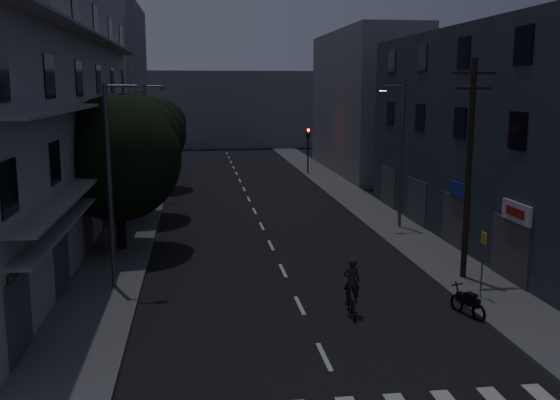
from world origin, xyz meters
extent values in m
plane|color=black|center=(0.00, 25.00, 0.00)|extent=(160.00, 160.00, 0.00)
cube|color=#565659|center=(-7.50, 25.00, 0.07)|extent=(3.00, 90.00, 0.15)
cube|color=#565659|center=(7.50, 25.00, 0.07)|extent=(3.00, 90.00, 0.15)
cube|color=beige|center=(0.00, 2.00, 0.01)|extent=(0.15, 2.00, 0.01)
cube|color=beige|center=(0.00, 6.50, 0.01)|extent=(0.15, 2.00, 0.01)
cube|color=beige|center=(0.00, 11.00, 0.01)|extent=(0.15, 2.00, 0.01)
cube|color=beige|center=(0.00, 15.50, 0.01)|extent=(0.15, 2.00, 0.01)
cube|color=beige|center=(0.00, 20.00, 0.01)|extent=(0.15, 2.00, 0.01)
cube|color=beige|center=(0.00, 24.50, 0.01)|extent=(0.15, 2.00, 0.01)
cube|color=beige|center=(0.00, 29.00, 0.01)|extent=(0.15, 2.00, 0.01)
cube|color=beige|center=(0.00, 33.50, 0.01)|extent=(0.15, 2.00, 0.01)
cube|color=beige|center=(0.00, 38.00, 0.01)|extent=(0.15, 2.00, 0.01)
cube|color=beige|center=(0.00, 42.50, 0.01)|extent=(0.15, 2.00, 0.01)
cube|color=beige|center=(0.00, 47.00, 0.01)|extent=(0.15, 2.00, 0.01)
cube|color=beige|center=(0.00, 51.50, 0.01)|extent=(0.15, 2.00, 0.01)
cube|color=beige|center=(0.00, 56.00, 0.01)|extent=(0.15, 2.00, 0.01)
cube|color=beige|center=(0.00, 60.50, 0.01)|extent=(0.15, 2.00, 0.01)
cube|color=#9F9F9B|center=(-12.00, 18.00, 7.00)|extent=(6.00, 36.00, 14.00)
cube|color=black|center=(-8.98, 3.00, 2.00)|extent=(0.06, 1.60, 1.60)
cube|color=black|center=(-8.98, 9.00, 2.00)|extent=(0.06, 1.60, 1.60)
cube|color=black|center=(-8.98, 15.00, 2.00)|extent=(0.06, 1.60, 1.60)
cube|color=black|center=(-8.98, 21.00, 2.00)|extent=(0.06, 1.60, 1.60)
cube|color=black|center=(-8.98, 27.00, 2.00)|extent=(0.06, 1.60, 1.60)
cube|color=black|center=(-8.98, 33.00, 2.00)|extent=(0.06, 1.60, 1.60)
cube|color=black|center=(-8.98, 3.00, 5.20)|extent=(0.06, 1.60, 1.60)
cube|color=black|center=(-8.98, 9.00, 5.20)|extent=(0.06, 1.60, 1.60)
cube|color=black|center=(-8.98, 15.00, 5.20)|extent=(0.06, 1.60, 1.60)
cube|color=black|center=(-8.98, 21.00, 5.20)|extent=(0.06, 1.60, 1.60)
cube|color=black|center=(-8.98, 27.00, 5.20)|extent=(0.06, 1.60, 1.60)
cube|color=black|center=(-8.98, 33.00, 5.20)|extent=(0.06, 1.60, 1.60)
cube|color=black|center=(-8.98, 3.00, 8.40)|extent=(0.06, 1.60, 1.60)
cube|color=black|center=(-8.98, 9.00, 8.40)|extent=(0.06, 1.60, 1.60)
cube|color=black|center=(-8.98, 15.00, 8.40)|extent=(0.06, 1.60, 1.60)
cube|color=black|center=(-8.98, 21.00, 8.40)|extent=(0.06, 1.60, 1.60)
cube|color=black|center=(-8.98, 27.00, 8.40)|extent=(0.06, 1.60, 1.60)
cube|color=black|center=(-8.98, 33.00, 8.40)|extent=(0.06, 1.60, 1.60)
cube|color=black|center=(-8.98, 15.00, 11.60)|extent=(0.06, 1.60, 1.60)
cube|color=black|center=(-8.98, 21.00, 11.60)|extent=(0.06, 1.60, 1.60)
cube|color=black|center=(-8.98, 27.00, 11.60)|extent=(0.06, 1.60, 1.60)
cube|color=black|center=(-8.98, 33.00, 11.60)|extent=(0.06, 1.60, 1.60)
cube|color=gray|center=(-8.50, 18.00, 4.00)|extent=(1.00, 32.40, 0.12)
cube|color=gray|center=(-8.50, 18.00, 7.20)|extent=(1.00, 32.40, 0.12)
cube|color=gray|center=(-8.50, 18.00, 10.40)|extent=(1.00, 32.40, 0.12)
cube|color=gray|center=(-8.60, 18.00, 3.10)|extent=(0.80, 32.40, 0.12)
cube|color=#424247|center=(-8.97, 3.00, 1.40)|extent=(0.06, 2.40, 2.40)
cube|color=#424247|center=(-8.97, 9.00, 1.40)|extent=(0.06, 2.40, 2.40)
cube|color=#424247|center=(-8.97, 15.00, 1.40)|extent=(0.06, 2.40, 2.40)
cube|color=#424247|center=(-8.97, 21.00, 1.40)|extent=(0.06, 2.40, 2.40)
cube|color=#424247|center=(-8.97, 27.00, 1.40)|extent=(0.06, 2.40, 2.40)
cube|color=#424247|center=(-8.97, 33.00, 1.40)|extent=(0.06, 2.40, 2.40)
cube|color=#2B313A|center=(12.00, 14.00, 5.50)|extent=(6.00, 28.00, 11.00)
cube|color=black|center=(8.98, 8.00, 6.30)|extent=(0.06, 1.40, 1.50)
cube|color=black|center=(8.98, 13.50, 6.30)|extent=(0.06, 1.40, 1.50)
cube|color=black|center=(8.98, 19.00, 6.30)|extent=(0.06, 1.40, 1.50)
cube|color=black|center=(8.98, 24.50, 6.30)|extent=(0.06, 1.40, 1.50)
cube|color=black|center=(8.98, 8.00, 9.60)|extent=(0.06, 1.40, 1.50)
cube|color=black|center=(8.98, 13.50, 9.60)|extent=(0.06, 1.40, 1.50)
cube|color=black|center=(8.98, 19.00, 9.60)|extent=(0.06, 1.40, 1.50)
cube|color=black|center=(8.98, 24.50, 9.60)|extent=(0.06, 1.40, 1.50)
cube|color=#424247|center=(8.97, 8.00, 1.40)|extent=(0.06, 3.00, 2.60)
cube|color=#424247|center=(8.97, 13.50, 1.40)|extent=(0.06, 3.00, 2.60)
cube|color=#424247|center=(8.97, 19.00, 1.40)|extent=(0.06, 3.00, 2.60)
cube|color=#424247|center=(8.97, 24.50, 1.40)|extent=(0.06, 3.00, 2.60)
cube|color=silver|center=(8.90, 7.50, 3.10)|extent=(0.12, 2.20, 0.80)
cube|color=#B21414|center=(8.82, 7.50, 3.10)|extent=(0.02, 1.40, 0.36)
cube|color=navy|center=(8.90, 13.00, 3.10)|extent=(0.12, 2.00, 0.70)
cube|color=slate|center=(-12.00, 48.00, 8.00)|extent=(6.00, 20.00, 16.00)
cube|color=slate|center=(12.00, 42.00, 6.50)|extent=(6.00, 20.00, 13.00)
cube|color=slate|center=(0.00, 70.00, 5.00)|extent=(24.00, 8.00, 10.00)
cylinder|color=black|center=(-7.43, 15.36, 2.18)|extent=(0.44, 0.44, 4.06)
sphere|color=black|center=(-7.43, 15.36, 4.62)|extent=(6.09, 6.09, 6.09)
sphere|color=black|center=(-6.52, 16.12, 5.38)|extent=(4.27, 4.27, 4.27)
sphere|color=black|center=(-8.20, 14.75, 5.08)|extent=(3.96, 3.96, 3.96)
cylinder|color=black|center=(-7.62, 22.93, 2.18)|extent=(0.44, 0.44, 4.05)
sphere|color=black|center=(-7.62, 22.93, 4.61)|extent=(6.10, 6.10, 6.10)
sphere|color=black|center=(-6.70, 23.69, 5.37)|extent=(4.27, 4.27, 4.27)
sphere|color=black|center=(-8.38, 22.32, 5.06)|extent=(3.96, 3.96, 3.96)
cylinder|color=black|center=(-7.30, 34.23, 2.08)|extent=(0.44, 0.44, 3.86)
sphere|color=black|center=(-7.30, 34.23, 4.40)|extent=(5.77, 5.77, 5.77)
sphere|color=black|center=(-6.44, 34.95, 5.12)|extent=(4.04, 4.04, 4.04)
sphere|color=black|center=(-8.02, 33.65, 4.83)|extent=(3.75, 3.75, 3.75)
cylinder|color=black|center=(6.44, 40.62, 1.75)|extent=(0.12, 0.12, 3.20)
cube|color=black|center=(6.44, 40.62, 3.80)|extent=(0.28, 0.22, 0.90)
sphere|color=#FF0C05|center=(6.44, 40.47, 4.13)|extent=(0.22, 0.22, 0.22)
sphere|color=#3F330C|center=(6.44, 40.47, 3.83)|extent=(0.22, 0.22, 0.22)
sphere|color=black|center=(6.44, 40.47, 3.53)|extent=(0.22, 0.22, 0.22)
cylinder|color=black|center=(-6.34, 39.86, 1.75)|extent=(0.12, 0.12, 3.20)
cube|color=black|center=(-6.34, 39.86, 3.80)|extent=(0.28, 0.22, 0.90)
sphere|color=#FF0C05|center=(-6.34, 39.71, 4.13)|extent=(0.22, 0.22, 0.22)
sphere|color=#3F330C|center=(-6.34, 39.71, 3.83)|extent=(0.22, 0.22, 0.22)
sphere|color=black|center=(-6.34, 39.71, 3.53)|extent=(0.22, 0.22, 0.22)
cylinder|color=#57585E|center=(-7.05, 9.28, 4.15)|extent=(0.18, 0.18, 8.00)
cylinder|color=#57585E|center=(-6.45, 9.28, 8.05)|extent=(1.20, 0.10, 0.10)
cube|color=#57585E|center=(-5.85, 9.28, 7.90)|extent=(0.45, 0.25, 0.18)
cube|color=#4C4C4C|center=(-5.85, 9.28, 7.80)|extent=(0.35, 0.18, 0.04)
cylinder|color=#54565B|center=(7.70, 18.19, 4.15)|extent=(0.18, 0.18, 8.00)
cylinder|color=#54565B|center=(7.10, 18.19, 8.05)|extent=(1.20, 0.10, 0.10)
cube|color=#54565B|center=(6.50, 18.19, 7.90)|extent=(0.45, 0.25, 0.18)
cube|color=#FFD88C|center=(6.50, 18.19, 7.80)|extent=(0.35, 0.18, 0.04)
cylinder|color=slate|center=(-7.15, 29.68, 4.15)|extent=(0.18, 0.18, 8.00)
cylinder|color=slate|center=(-6.55, 29.68, 8.05)|extent=(1.20, 0.10, 0.10)
cube|color=slate|center=(-5.95, 29.68, 7.90)|extent=(0.45, 0.25, 0.18)
cube|color=#4C4C4C|center=(-5.95, 29.68, 7.80)|extent=(0.35, 0.18, 0.04)
cylinder|color=black|center=(7.32, 8.65, 4.65)|extent=(0.24, 0.24, 9.00)
cube|color=black|center=(7.32, 8.65, 8.55)|extent=(1.80, 0.10, 0.10)
cube|color=black|center=(7.32, 8.65, 7.95)|extent=(1.50, 0.10, 0.10)
cylinder|color=#595B60|center=(6.89, 6.10, 1.40)|extent=(0.06, 0.06, 2.50)
cube|color=yellow|center=(6.89, 6.10, 2.45)|extent=(0.05, 0.35, 0.45)
torus|color=black|center=(5.92, 4.17, 0.28)|extent=(0.30, 0.65, 0.66)
torus|color=black|center=(5.57, 5.22, 0.28)|extent=(0.30, 0.65, 0.66)
cube|color=black|center=(5.75, 4.70, 0.57)|extent=(0.53, 1.04, 0.32)
cube|color=black|center=(5.79, 4.56, 0.81)|extent=(0.39, 0.48, 0.09)
cylinder|color=black|center=(5.59, 5.18, 0.69)|extent=(0.18, 0.40, 0.78)
cube|color=black|center=(5.56, 5.27, 0.97)|extent=(0.50, 0.19, 0.04)
imported|color=black|center=(1.66, 5.33, 0.43)|extent=(0.67, 1.67, 0.86)
imported|color=black|center=(1.66, 5.33, 1.25)|extent=(0.63, 0.43, 1.65)
camera|label=1|loc=(-3.68, -15.30, 8.03)|focal=40.00mm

